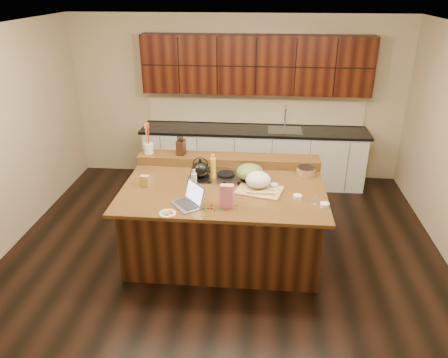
{
  "coord_description": "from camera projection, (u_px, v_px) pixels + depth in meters",
  "views": [
    {
      "loc": [
        0.43,
        -4.66,
        3.17
      ],
      "look_at": [
        0.0,
        0.05,
        1.0
      ],
      "focal_mm": 35.0,
      "sensor_mm": 36.0,
      "label": 1
    }
  ],
  "objects": [
    {
      "name": "gumdrop_11",
      "position": [
        205.0,
        210.0,
        4.64
      ],
      "size": [
        0.02,
        0.02,
        0.02
      ],
      "primitive_type": "ellipsoid",
      "color": "#198C26",
      "rests_on": "island"
    },
    {
      "name": "utensil_crock",
      "position": [
        149.0,
        148.0,
        5.83
      ],
      "size": [
        0.15,
        0.15,
        0.14
      ],
      "primitive_type": "cylinder",
      "rotation": [
        0.0,
        0.0,
        -0.26
      ],
      "color": "white",
      "rests_on": "back_ledge"
    },
    {
      "name": "back_ledge",
      "position": [
        228.0,
        160.0,
        5.8
      ],
      "size": [
        2.4,
        0.3,
        0.12
      ],
      "primitive_type": "cube",
      "color": "black",
      "rests_on": "island"
    },
    {
      "name": "pink_bag",
      "position": [
        227.0,
        196.0,
        4.67
      ],
      "size": [
        0.14,
        0.08,
        0.26
      ],
      "primitive_type": "cube",
      "rotation": [
        0.0,
        0.0,
        -0.01
      ],
      "color": "pink",
      "rests_on": "island"
    },
    {
      "name": "gumdrop_5",
      "position": [
        232.0,
        206.0,
        4.73
      ],
      "size": [
        0.02,
        0.02,
        0.02
      ],
      "primitive_type": "ellipsoid",
      "color": "#198C26",
      "rests_on": "island"
    },
    {
      "name": "gumdrop_13",
      "position": [
        205.0,
        208.0,
        4.68
      ],
      "size": [
        0.02,
        0.02,
        0.02
      ],
      "primitive_type": "ellipsoid",
      "color": "#198C26",
      "rests_on": "island"
    },
    {
      "name": "vinegar_bottle",
      "position": [
        194.0,
        184.0,
        4.98
      ],
      "size": [
        0.06,
        0.06,
        0.25
      ],
      "primitive_type": "cylinder",
      "rotation": [
        0.0,
        0.0,
        -0.0
      ],
      "color": "silver",
      "rests_on": "island"
    },
    {
      "name": "gumdrop_10",
      "position": [
        209.0,
        208.0,
        4.69
      ],
      "size": [
        0.02,
        0.02,
        0.02
      ],
      "primitive_type": "ellipsoid",
      "color": "red",
      "rests_on": "island"
    },
    {
      "name": "ramekin_c",
      "position": [
        274.0,
        186.0,
        5.16
      ],
      "size": [
        0.1,
        0.1,
        0.04
      ],
      "primitive_type": "cylinder",
      "rotation": [
        0.0,
        0.0,
        0.01
      ],
      "color": "white",
      "rests_on": "island"
    },
    {
      "name": "room",
      "position": [
        224.0,
        153.0,
        5.01
      ],
      "size": [
        5.52,
        5.02,
        2.72
      ],
      "color": "black",
      "rests_on": "ground"
    },
    {
      "name": "wooden_tray",
      "position": [
        258.0,
        182.0,
        5.09
      ],
      "size": [
        0.59,
        0.49,
        0.21
      ],
      "rotation": [
        0.0,
        0.0,
        -0.26
      ],
      "color": "tan",
      "rests_on": "island"
    },
    {
      "name": "kettle",
      "position": [
        200.0,
        169.0,
        5.31
      ],
      "size": [
        0.27,
        0.27,
        0.19
      ],
      "primitive_type": "ellipsoid",
      "rotation": [
        0.0,
        0.0,
        -0.32
      ],
      "color": "black",
      "rests_on": "cooktop"
    },
    {
      "name": "gumdrop_7",
      "position": [
        237.0,
        205.0,
        4.76
      ],
      "size": [
        0.02,
        0.02,
        0.02
      ],
      "primitive_type": "ellipsoid",
      "color": "#198C26",
      "rests_on": "island"
    },
    {
      "name": "green_bowl",
      "position": [
        250.0,
        172.0,
        5.26
      ],
      "size": [
        0.38,
        0.38,
        0.18
      ],
      "primitive_type": "ellipsoid",
      "rotation": [
        0.0,
        0.0,
        -0.18
      ],
      "color": "#53742E",
      "rests_on": "cooktop"
    },
    {
      "name": "back_counter",
      "position": [
        254.0,
        126.0,
        7.15
      ],
      "size": [
        3.7,
        0.66,
        2.4
      ],
      "color": "silver",
      "rests_on": "ground"
    },
    {
      "name": "laptop",
      "position": [
        190.0,
        199.0,
        4.75
      ],
      "size": [
        0.42,
        0.43,
        0.24
      ],
      "rotation": [
        0.0,
        0.0,
        -0.89
      ],
      "color": "#B7B7BC",
      "rests_on": "island"
    },
    {
      "name": "cooktop",
      "position": [
        226.0,
        175.0,
        5.45
      ],
      "size": [
        0.92,
        0.52,
        0.05
      ],
      "color": "gray",
      "rests_on": "island"
    },
    {
      "name": "candy_plate",
      "position": [
        168.0,
        213.0,
        4.59
      ],
      "size": [
        0.21,
        0.21,
        0.01
      ],
      "primitive_type": "cylinder",
      "rotation": [
        0.0,
        0.0,
        -0.19
      ],
      "color": "white",
      "rests_on": "island"
    },
    {
      "name": "knife_block",
      "position": [
        181.0,
        147.0,
        5.78
      ],
      "size": [
        0.11,
        0.17,
        0.2
      ],
      "primitive_type": "cube",
      "rotation": [
        0.0,
        0.0,
        -0.08
      ],
      "color": "black",
      "rests_on": "back_ledge"
    },
    {
      "name": "gumdrop_3",
      "position": [
        196.0,
        208.0,
        4.68
      ],
      "size": [
        0.02,
        0.02,
        0.02
      ],
      "primitive_type": "ellipsoid",
      "color": "#198C26",
      "rests_on": "island"
    },
    {
      "name": "kitchen_timer",
      "position": [
        315.0,
        199.0,
        4.82
      ],
      "size": [
        0.09,
        0.09,
        0.07
      ],
      "primitive_type": "cone",
      "rotation": [
        0.0,
        0.0,
        -0.07
      ],
      "color": "silver",
      "rests_on": "island"
    },
    {
      "name": "gumdrop_0",
      "position": [
        197.0,
        202.0,
        4.82
      ],
      "size": [
        0.02,
        0.02,
        0.02
      ],
      "primitive_type": "ellipsoid",
      "color": "red",
      "rests_on": "island"
    },
    {
      "name": "gumdrop_9",
      "position": [
        215.0,
        210.0,
        4.64
      ],
      "size": [
        0.02,
        0.02,
        0.02
      ],
      "primitive_type": "ellipsoid",
      "color": "#198C26",
      "rests_on": "island"
    },
    {
      "name": "gumdrop_12",
      "position": [
        199.0,
        208.0,
        4.7
      ],
      "size": [
        0.02,
        0.02,
        0.02
      ],
      "primitive_type": "ellipsoid",
      "color": "red",
      "rests_on": "island"
    },
    {
      "name": "strainer_bowl",
      "position": [
        306.0,
        172.0,
        5.48
      ],
      "size": [
        0.29,
        0.29,
        0.09
      ],
      "primitive_type": "cylinder",
      "rotation": [
        0.0,
        0.0,
        -0.22
      ],
      "color": "#996B3F",
      "rests_on": "island"
    },
    {
      "name": "gumdrop_2",
      "position": [
        228.0,
        207.0,
        4.7
      ],
      "size": [
        0.02,
        0.02,
        0.02
      ],
      "primitive_type": "ellipsoid",
      "color": "red",
      "rests_on": "island"
    },
    {
      "name": "gumdrop_6",
      "position": [
        203.0,
        208.0,
        4.69
      ],
      "size": [
        0.02,
        0.02,
        0.02
      ],
      "primitive_type": "ellipsoid",
      "color": "red",
      "rests_on": "island"
    },
    {
      "name": "gumdrop_14",
      "position": [
        212.0,
        205.0,
        4.75
      ],
      "size": [
        0.02,
        0.02,
        0.02
      ],
      "primitive_type": "ellipsoid",
      "color": "red",
      "rests_on": "island"
    },
    {
      "name": "gumdrop_1",
      "position": [
        222.0,
        211.0,
        4.64
      ],
      "size": [
        0.02,
        0.02,
        0.02
      ],
      "primitive_type": "ellipsoid",
      "color": "#198C26",
      "rests_on": "island"
    },
    {
      "name": "ramekin_a",
      "position": [
        325.0,
        205.0,
        4.72
      ],
      "size": [
        0.11,
        0.11,
        0.04
      ],
      "primitive_type": "cylinder",
      "rotation": [
        0.0,
        0.0,
        0.1
      ],
      "color": "white",
      "rests_on": "island"
    },
    {
      "name": "gumdrop_4",
      "position": [
        212.0,
        208.0,
        4.68
      ],
      "size": [
        0.02,
        0.02,
        0.02
      ],
      "primitive_type": "ellipsoid",
      "color": "red",
      "rests_on": "island"
    },
    {
      "name": "gumdrop_8",
      "position": [
        201.0,
        202.0,
        4.82
      ],
      "size": [
        0.02,
        0.02,
        0.02
      ],
      "primitive_type": "ellipsoid",
      "color": "red",
      "rests_on": "island"
    },
    {
      "name": "oil_bottle",
      "position": [
        213.0,
        168.0,
        5.35
      ],
      "size": [
        0.09,
        0.09,
        0.27
      ],
      "primitive_type": "cylinder",
      "rotation": [
        0.0,
        0.0,
        0.43
      ],
      "color": "gold",
      "rests_on": "island"
    },
    {
      "name": "package_box",
      "position": [
        145.0,
        181.0,
        5.16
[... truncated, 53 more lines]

